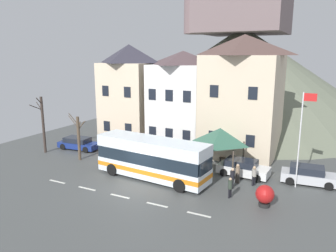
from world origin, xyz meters
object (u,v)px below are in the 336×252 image
(harbour_buoy, at_px, (265,195))
(bare_tree_00, at_px, (79,137))
(pedestrian_00, at_px, (238,173))
(flagpole, at_px, (301,134))
(hilltop_castle, at_px, (241,70))
(parked_car_02, at_px, (126,147))
(pedestrian_01, at_px, (230,186))
(pedestrian_03, at_px, (254,175))
(bus_shelter, at_px, (220,136))
(townhouse_00, at_px, (130,94))
(townhouse_01, at_px, (183,100))
(parked_car_03, at_px, (243,168))
(townhouse_02, at_px, (242,96))
(parked_car_01, at_px, (308,175))
(pedestrian_02, at_px, (232,177))
(transit_bus, at_px, (152,159))
(parked_car_00, at_px, (79,143))
(bare_tree_01, at_px, (43,124))
(public_bench, at_px, (229,158))

(harbour_buoy, relative_size, bare_tree_00, 0.33)
(pedestrian_00, height_order, flagpole, flagpole)
(hilltop_castle, relative_size, parked_car_02, 10.90)
(pedestrian_01, distance_m, pedestrian_03, 3.13)
(bus_shelter, relative_size, pedestrian_01, 2.54)
(townhouse_00, height_order, harbour_buoy, townhouse_00)
(townhouse_01, distance_m, parked_car_03, 10.90)
(parked_car_02, height_order, harbour_buoy, harbour_buoy)
(townhouse_00, bearing_deg, bus_shelter, -21.95)
(townhouse_02, xyz_separation_m, parked_car_01, (6.80, -5.29, -5.14))
(pedestrian_02, relative_size, bare_tree_00, 0.35)
(transit_bus, relative_size, parked_car_03, 2.29)
(townhouse_00, distance_m, hilltop_castle, 20.89)
(parked_car_03, height_order, pedestrian_00, pedestrian_00)
(pedestrian_02, bearing_deg, harbour_buoy, -35.41)
(pedestrian_00, bearing_deg, parked_car_00, 174.76)
(townhouse_01, height_order, bare_tree_00, townhouse_01)
(transit_bus, xyz_separation_m, harbour_buoy, (9.05, -0.97, -0.85))
(parked_car_00, height_order, bare_tree_01, bare_tree_01)
(parked_car_01, xyz_separation_m, flagpole, (-0.70, -1.15, 3.48))
(parked_car_00, xyz_separation_m, bare_tree_01, (-2.24, -2.50, 2.37))
(townhouse_02, distance_m, parked_car_01, 10.04)
(parked_car_03, height_order, public_bench, parked_car_03)
(hilltop_castle, xyz_separation_m, pedestrian_00, (6.92, -26.33, -6.60))
(pedestrian_03, relative_size, bare_tree_01, 0.27)
(townhouse_02, relative_size, parked_car_01, 2.75)
(townhouse_00, height_order, parked_car_01, townhouse_00)
(pedestrian_00, bearing_deg, flagpole, 15.44)
(public_bench, bearing_deg, transit_bus, -123.65)
(parked_car_01, distance_m, bare_tree_01, 24.99)
(parked_car_03, bearing_deg, bus_shelter, 177.01)
(pedestrian_00, bearing_deg, harbour_buoy, -49.76)
(townhouse_00, bearing_deg, townhouse_01, 5.78)
(parked_car_00, bearing_deg, bus_shelter, -2.86)
(townhouse_01, height_order, pedestrian_03, townhouse_01)
(parked_car_01, relative_size, pedestrian_02, 2.65)
(townhouse_01, distance_m, pedestrian_01, 14.07)
(townhouse_02, xyz_separation_m, parked_car_03, (1.82, -5.85, -5.17))
(public_bench, bearing_deg, townhouse_01, 152.84)
(hilltop_castle, bearing_deg, parked_car_03, -74.34)
(pedestrian_03, height_order, bare_tree_00, bare_tree_00)
(parked_car_00, bearing_deg, pedestrian_03, -8.99)
(parked_car_03, bearing_deg, harbour_buoy, -58.30)
(townhouse_00, relative_size, townhouse_01, 1.07)
(public_bench, bearing_deg, hilltop_castle, 102.67)
(public_bench, height_order, harbour_buoy, harbour_buoy)
(pedestrian_03, bearing_deg, parked_car_02, 169.26)
(transit_bus, height_order, pedestrian_00, transit_bus)
(townhouse_02, height_order, pedestrian_03, townhouse_02)
(pedestrian_00, relative_size, bare_tree_01, 0.27)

